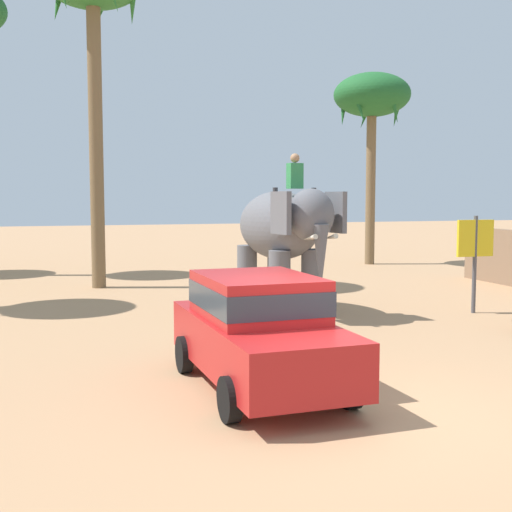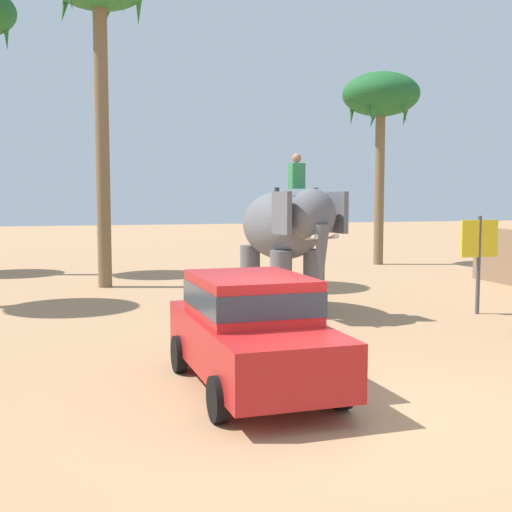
{
  "view_description": "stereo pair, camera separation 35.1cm",
  "coord_description": "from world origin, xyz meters",
  "px_view_note": "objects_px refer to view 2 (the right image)",
  "views": [
    {
      "loc": [
        -3.81,
        -7.94,
        2.86
      ],
      "look_at": [
        0.47,
        5.44,
        1.6
      ],
      "focal_mm": 46.42,
      "sensor_mm": 36.0,
      "label": 1
    },
    {
      "loc": [
        -3.48,
        -8.04,
        2.86
      ],
      "look_at": [
        0.47,
        5.44,
        1.6
      ],
      "focal_mm": 46.42,
      "sensor_mm": 36.0,
      "label": 2
    }
  ],
  "objects_px": {
    "elephant_with_mahout": "(285,232)",
    "palm_tree_behind_elephant": "(381,100)",
    "car_sedan_foreground": "(251,327)",
    "signboard_yellow": "(479,245)"
  },
  "relations": [
    {
      "from": "palm_tree_behind_elephant",
      "to": "signboard_yellow",
      "type": "xyz_separation_m",
      "value": [
        -3.12,
        -11.5,
        -5.19
      ]
    },
    {
      "from": "car_sedan_foreground",
      "to": "palm_tree_behind_elephant",
      "type": "bearing_deg",
      "value": 57.58
    },
    {
      "from": "elephant_with_mahout",
      "to": "palm_tree_behind_elephant",
      "type": "xyz_separation_m",
      "value": [
        7.56,
        9.91,
        4.88
      ]
    },
    {
      "from": "car_sedan_foreground",
      "to": "elephant_with_mahout",
      "type": "relative_size",
      "value": 1.04
    },
    {
      "from": "car_sedan_foreground",
      "to": "palm_tree_behind_elephant",
      "type": "xyz_separation_m",
      "value": [
        10.17,
        16.02,
        5.95
      ]
    },
    {
      "from": "elephant_with_mahout",
      "to": "car_sedan_foreground",
      "type": "bearing_deg",
      "value": -113.17
    },
    {
      "from": "palm_tree_behind_elephant",
      "to": "elephant_with_mahout",
      "type": "bearing_deg",
      "value": -127.33
    },
    {
      "from": "car_sedan_foreground",
      "to": "elephant_with_mahout",
      "type": "bearing_deg",
      "value": 66.83
    },
    {
      "from": "car_sedan_foreground",
      "to": "signboard_yellow",
      "type": "bearing_deg",
      "value": 32.65
    },
    {
      "from": "palm_tree_behind_elephant",
      "to": "car_sedan_foreground",
      "type": "bearing_deg",
      "value": -122.42
    }
  ]
}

